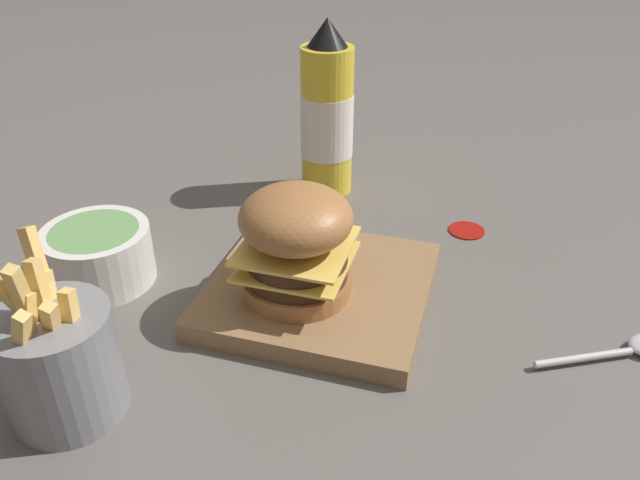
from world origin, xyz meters
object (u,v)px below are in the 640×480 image
at_px(serving_board, 320,289).
at_px(spoon, 640,350).
at_px(ketchup_bottle, 327,117).
at_px(burger, 296,242).
at_px(fries_basket, 59,361).
at_px(side_bowl, 99,254).

height_order(serving_board, spoon, serving_board).
relative_size(serving_board, ketchup_bottle, 0.96).
relative_size(burger, fries_basket, 0.73).
xyz_separation_m(serving_board, burger, (0.02, 0.02, 0.07)).
height_order(burger, ketchup_bottle, ketchup_bottle).
height_order(serving_board, burger, burger).
bearing_deg(ketchup_bottle, side_bowl, 58.59).
relative_size(side_bowl, spoon, 0.84).
bearing_deg(spoon, side_bowl, 155.95).
bearing_deg(fries_basket, ketchup_bottle, -101.28).
xyz_separation_m(burger, spoon, (-0.33, -0.02, -0.07)).
height_order(burger, spoon, burger).
bearing_deg(burger, ketchup_bottle, -79.96).
bearing_deg(serving_board, spoon, -179.87).
bearing_deg(burger, serving_board, -126.20).
relative_size(serving_board, side_bowl, 1.94).
bearing_deg(ketchup_bottle, serving_board, 104.69).
height_order(fries_basket, spoon, fries_basket).
bearing_deg(serving_board, burger, 53.80).
distance_m(fries_basket, side_bowl, 0.19).
xyz_separation_m(ketchup_bottle, side_bowl, (0.18, 0.29, -0.07)).
distance_m(serving_board, fries_basket, 0.27).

